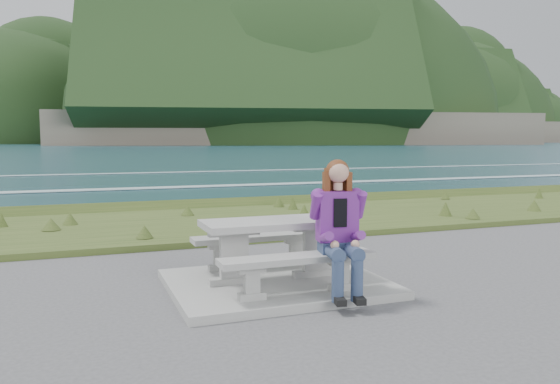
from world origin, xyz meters
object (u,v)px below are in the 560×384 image
Objects in this scene: bench_landward at (298,264)px; bench_seaward at (258,242)px; picnic_table at (276,233)px; seated_woman at (341,245)px.

bench_landward is 1.40m from bench_seaward.
bench_landward is at bearing -90.00° from picnic_table.
seated_woman is at bearing -73.53° from bench_seaward.
seated_woman is (0.46, -0.84, -0.03)m from picnic_table.
bench_seaward is (0.00, 0.70, -0.23)m from picnic_table.
picnic_table reaches higher than bench_landward.
picnic_table is 1.00× the size of bench_seaward.
bench_seaward is 1.62m from seated_woman.
seated_woman is at bearing -17.18° from bench_landward.
seated_woman reaches higher than bench_landward.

